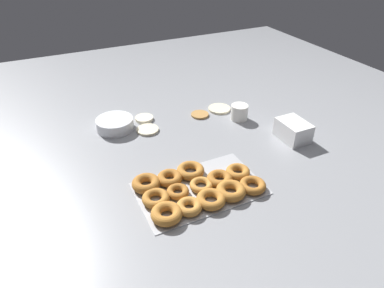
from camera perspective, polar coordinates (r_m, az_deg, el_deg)
name	(u,v)px	position (r m, az deg, el deg)	size (l,w,h in m)	color
ground_plane	(197,135)	(1.64, 0.87, 1.52)	(3.00, 3.00, 0.00)	gray
pancake_0	(200,115)	(1.80, 1.32, 4.92)	(0.09, 0.09, 0.01)	#B27F42
pancake_1	(144,118)	(1.78, -7.97, 4.23)	(0.09, 0.09, 0.02)	beige
pancake_2	(219,109)	(1.87, 4.58, 5.87)	(0.12, 0.12, 0.01)	beige
pancake_3	(148,130)	(1.68, -7.41, 2.37)	(0.11, 0.11, 0.01)	beige
donut_tray	(196,188)	(1.29, 0.73, -7.40)	(0.47, 0.29, 0.04)	#ADAFB5
batter_bowl	(115,124)	(1.71, -12.73, 3.27)	(0.18, 0.18, 0.06)	white
container_stack	(293,130)	(1.65, 16.49, 2.18)	(0.11, 0.15, 0.09)	white
paper_cup	(239,112)	(1.77, 7.89, 5.27)	(0.09, 0.09, 0.08)	white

